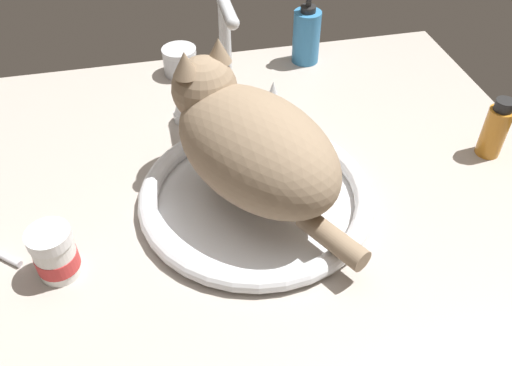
% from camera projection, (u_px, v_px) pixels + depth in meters
% --- Properties ---
extents(countertop, '(1.06, 0.82, 0.03)m').
position_uv_depth(countertop, '(236.00, 187.00, 0.87)').
color(countertop, '#ADA399').
rests_on(countertop, ground).
extents(sink_basin, '(0.36, 0.36, 0.03)m').
position_uv_depth(sink_basin, '(256.00, 196.00, 0.82)').
color(sink_basin, white).
rests_on(sink_basin, countertop).
extents(faucet, '(0.20, 0.11, 0.23)m').
position_uv_depth(faucet, '(227.00, 75.00, 0.93)').
color(faucet, silver).
rests_on(faucet, countertop).
extents(cat, '(0.29, 0.36, 0.19)m').
position_uv_depth(cat, '(247.00, 140.00, 0.76)').
color(cat, '#8C755B').
rests_on(cat, sink_basin).
extents(metal_jar, '(0.07, 0.07, 0.06)m').
position_uv_depth(metal_jar, '(180.00, 61.00, 1.09)').
color(metal_jar, '#B2B5BA').
rests_on(metal_jar, countertop).
extents(pill_bottle, '(0.06, 0.06, 0.08)m').
position_uv_depth(pill_bottle, '(55.00, 254.00, 0.70)').
color(pill_bottle, white).
rests_on(pill_bottle, countertop).
extents(soap_pump_bottle, '(0.06, 0.06, 0.16)m').
position_uv_depth(soap_pump_bottle, '(306.00, 35.00, 1.10)').
color(soap_pump_bottle, teal).
rests_on(soap_pump_bottle, countertop).
extents(amber_bottle, '(0.04, 0.04, 0.11)m').
position_uv_depth(amber_bottle, '(495.00, 129.00, 0.88)').
color(amber_bottle, '#C67A23').
rests_on(amber_bottle, countertop).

